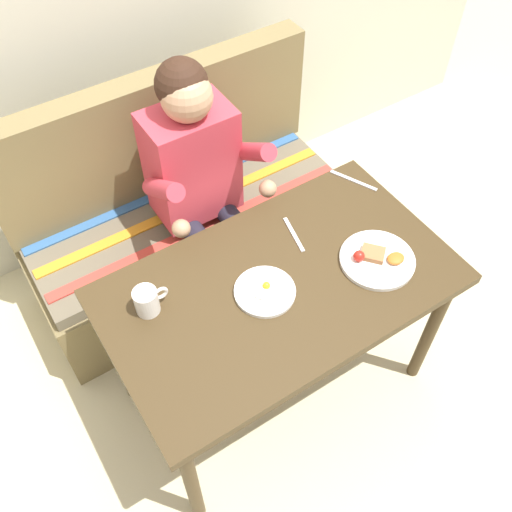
# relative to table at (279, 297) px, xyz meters

# --- Properties ---
(ground_plane) EXTENTS (8.00, 8.00, 0.00)m
(ground_plane) POSITION_rel_table_xyz_m (0.00, 0.00, -0.65)
(ground_plane) COLOR beige
(table) EXTENTS (1.20, 0.70, 0.73)m
(table) POSITION_rel_table_xyz_m (0.00, 0.00, 0.00)
(table) COLOR #3F2F1A
(table) RESTS_ON ground
(couch) EXTENTS (1.44, 0.56, 1.00)m
(couch) POSITION_rel_table_xyz_m (0.00, 0.76, -0.32)
(couch) COLOR olive
(couch) RESTS_ON ground
(person) EXTENTS (0.45, 0.61, 1.21)m
(person) POSITION_rel_table_xyz_m (0.03, 0.59, 0.09)
(person) COLOR #C53846
(person) RESTS_ON ground
(plate_breakfast) EXTENTS (0.26, 0.26, 0.05)m
(plate_breakfast) POSITION_rel_table_xyz_m (0.34, -0.10, 0.09)
(plate_breakfast) COLOR white
(plate_breakfast) RESTS_ON table
(plate_eggs) EXTENTS (0.21, 0.21, 0.04)m
(plate_eggs) POSITION_rel_table_xyz_m (-0.06, -0.00, 0.09)
(plate_eggs) COLOR white
(plate_eggs) RESTS_ON table
(coffee_mug) EXTENTS (0.12, 0.08, 0.10)m
(coffee_mug) POSITION_rel_table_xyz_m (-0.42, 0.15, 0.13)
(coffee_mug) COLOR white
(coffee_mug) RESTS_ON table
(fork) EXTENTS (0.05, 0.17, 0.00)m
(fork) POSITION_rel_table_xyz_m (0.16, 0.15, 0.08)
(fork) COLOR silver
(fork) RESTS_ON table
(knife) EXTENTS (0.10, 0.19, 0.00)m
(knife) POSITION_rel_table_xyz_m (0.52, 0.25, 0.08)
(knife) COLOR silver
(knife) RESTS_ON table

